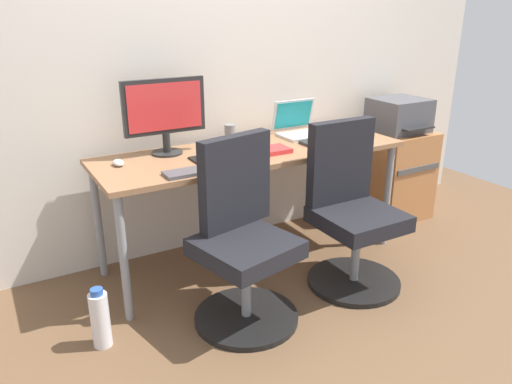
% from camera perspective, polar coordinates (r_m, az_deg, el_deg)
% --- Properties ---
extents(ground_plane, '(5.28, 5.28, 0.00)m').
position_cam_1_polar(ground_plane, '(3.26, -0.44, -7.53)').
color(ground_plane, brown).
extents(back_wall, '(4.40, 0.04, 2.60)m').
position_cam_1_polar(back_wall, '(3.23, -4.10, 16.37)').
color(back_wall, silver).
rests_on(back_wall, ground).
extents(desk, '(1.87, 0.63, 0.73)m').
position_cam_1_polar(desk, '(3.00, -0.48, 3.71)').
color(desk, '#996B47').
rests_on(desk, ground).
extents(office_chair_left, '(0.54, 0.54, 0.94)m').
position_cam_1_polar(office_chair_left, '(2.51, -1.58, -5.65)').
color(office_chair_left, black).
rests_on(office_chair_left, ground).
extents(office_chair_right, '(0.54, 0.54, 0.94)m').
position_cam_1_polar(office_chair_right, '(2.89, 10.84, -2.45)').
color(office_chair_right, black).
rests_on(office_chair_right, ground).
extents(side_cabinet, '(0.45, 0.48, 0.66)m').
position_cam_1_polar(side_cabinet, '(3.95, 15.44, 2.10)').
color(side_cabinet, '#B77542').
rests_on(side_cabinet, ground).
extents(printer, '(0.38, 0.40, 0.24)m').
position_cam_1_polar(printer, '(3.84, 16.08, 8.47)').
color(printer, '#515156').
rests_on(printer, side_cabinet).
extents(water_bottle_on_floor, '(0.09, 0.09, 0.31)m').
position_cam_1_polar(water_bottle_on_floor, '(2.53, -17.43, -13.71)').
color(water_bottle_on_floor, white).
rests_on(water_bottle_on_floor, ground).
extents(desktop_monitor, '(0.48, 0.18, 0.43)m').
position_cam_1_polar(desktop_monitor, '(2.89, -10.44, 9.11)').
color(desktop_monitor, '#262626').
rests_on(desktop_monitor, desk).
extents(open_laptop, '(0.31, 0.27, 0.22)m').
position_cam_1_polar(open_laptop, '(3.35, 5.00, 7.49)').
color(open_laptop, silver).
rests_on(open_laptop, desk).
extents(keyboard_by_monitor, '(0.34, 0.12, 0.02)m').
position_cam_1_polar(keyboard_by_monitor, '(2.59, -6.83, 2.42)').
color(keyboard_by_monitor, '#515156').
rests_on(keyboard_by_monitor, desk).
extents(keyboard_by_laptop, '(0.34, 0.12, 0.02)m').
position_cam_1_polar(keyboard_by_laptop, '(3.18, 8.03, 5.85)').
color(keyboard_by_laptop, '#2D2D2D').
rests_on(keyboard_by_laptop, desk).
extents(mouse_by_monitor, '(0.06, 0.10, 0.03)m').
position_cam_1_polar(mouse_by_monitor, '(2.78, -15.50, 3.26)').
color(mouse_by_monitor, silver).
rests_on(mouse_by_monitor, desk).
extents(mouse_by_laptop, '(0.06, 0.10, 0.03)m').
position_cam_1_polar(mouse_by_laptop, '(3.11, 11.20, 5.45)').
color(mouse_by_laptop, '#2D2D2D').
rests_on(mouse_by_laptop, desk).
extents(coffee_mug, '(0.08, 0.08, 0.09)m').
position_cam_1_polar(coffee_mug, '(3.04, 0.23, 6.04)').
color(coffee_mug, yellow).
rests_on(coffee_mug, desk).
extents(pen_cup, '(0.07, 0.07, 0.10)m').
position_cam_1_polar(pen_cup, '(3.18, -3.00, 6.81)').
color(pen_cup, slate).
rests_on(pen_cup, desk).
extents(phone_near_laptop, '(0.07, 0.14, 0.01)m').
position_cam_1_polar(phone_near_laptop, '(2.78, -6.61, 3.66)').
color(phone_near_laptop, black).
rests_on(phone_near_laptop, desk).
extents(phone_near_monitor, '(0.07, 0.14, 0.01)m').
position_cam_1_polar(phone_near_monitor, '(2.81, -3.59, 3.95)').
color(phone_near_monitor, black).
rests_on(phone_near_monitor, desk).
extents(notebook, '(0.21, 0.15, 0.03)m').
position_cam_1_polar(notebook, '(2.93, 1.77, 4.80)').
color(notebook, red).
rests_on(notebook, desk).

